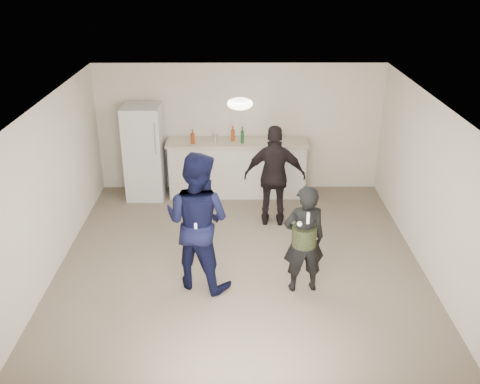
{
  "coord_description": "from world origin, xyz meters",
  "views": [
    {
      "loc": [
        -0.04,
        -6.95,
        4.38
      ],
      "look_at": [
        0.0,
        0.2,
        1.15
      ],
      "focal_mm": 40.0,
      "sensor_mm": 36.0,
      "label": 1
    }
  ],
  "objects_px": {
    "man": "(197,221)",
    "woman": "(304,239)",
    "counter": "(237,169)",
    "shaker": "(215,138)",
    "spectator": "(275,176)",
    "fridge": "(144,152)"
  },
  "relations": [
    {
      "from": "man",
      "to": "spectator",
      "type": "bearing_deg",
      "value": -98.11
    },
    {
      "from": "counter",
      "to": "man",
      "type": "distance_m",
      "value": 3.19
    },
    {
      "from": "spectator",
      "to": "woman",
      "type": "bearing_deg",
      "value": 101.57
    },
    {
      "from": "man",
      "to": "woman",
      "type": "height_order",
      "value": "man"
    },
    {
      "from": "fridge",
      "to": "shaker",
      "type": "xyz_separation_m",
      "value": [
        1.35,
        0.01,
        0.28
      ]
    },
    {
      "from": "counter",
      "to": "man",
      "type": "bearing_deg",
      "value": -99.97
    },
    {
      "from": "man",
      "to": "spectator",
      "type": "height_order",
      "value": "man"
    },
    {
      "from": "man",
      "to": "woman",
      "type": "bearing_deg",
      "value": -161.46
    },
    {
      "from": "counter",
      "to": "man",
      "type": "height_order",
      "value": "man"
    },
    {
      "from": "counter",
      "to": "woman",
      "type": "distance_m",
      "value": 3.4
    },
    {
      "from": "counter",
      "to": "woman",
      "type": "bearing_deg",
      "value": -74.4
    },
    {
      "from": "counter",
      "to": "fridge",
      "type": "relative_size",
      "value": 1.44
    },
    {
      "from": "man",
      "to": "woman",
      "type": "xyz_separation_m",
      "value": [
        1.46,
        -0.15,
        -0.21
      ]
    },
    {
      "from": "fridge",
      "to": "shaker",
      "type": "height_order",
      "value": "fridge"
    },
    {
      "from": "shaker",
      "to": "spectator",
      "type": "bearing_deg",
      "value": -48.56
    },
    {
      "from": "counter",
      "to": "man",
      "type": "relative_size",
      "value": 1.3
    },
    {
      "from": "man",
      "to": "spectator",
      "type": "relative_size",
      "value": 1.12
    },
    {
      "from": "woman",
      "to": "man",
      "type": "bearing_deg",
      "value": -13.52
    },
    {
      "from": "counter",
      "to": "shaker",
      "type": "distance_m",
      "value": 0.77
    },
    {
      "from": "shaker",
      "to": "man",
      "type": "height_order",
      "value": "man"
    },
    {
      "from": "spectator",
      "to": "shaker",
      "type": "bearing_deg",
      "value": -44.68
    },
    {
      "from": "fridge",
      "to": "man",
      "type": "height_order",
      "value": "man"
    }
  ]
}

